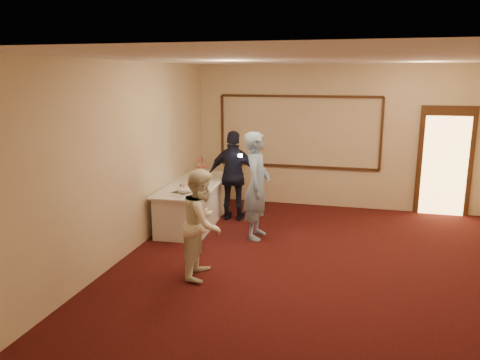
# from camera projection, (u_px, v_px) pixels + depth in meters

# --- Properties ---
(floor) EXTENTS (7.00, 7.00, 0.00)m
(floor) POSITION_uv_depth(u_px,v_px,m) (319.00, 269.00, 6.86)
(floor) COLOR black
(floor) RESTS_ON ground
(room_walls) EXTENTS (6.04, 7.04, 3.02)m
(room_walls) POSITION_uv_depth(u_px,v_px,m) (325.00, 132.00, 6.41)
(room_walls) COLOR beige
(room_walls) RESTS_ON floor
(wall_molding) EXTENTS (3.45, 0.04, 1.55)m
(wall_molding) POSITION_uv_depth(u_px,v_px,m) (299.00, 132.00, 9.98)
(wall_molding) COLOR #35190F
(wall_molding) RESTS_ON room_walls
(doorway) EXTENTS (1.05, 0.07, 2.20)m
(doorway) POSITION_uv_depth(u_px,v_px,m) (445.00, 162.00, 9.36)
(doorway) COLOR #35190F
(doorway) RESTS_ON floor
(buffet_table) EXTENTS (1.07, 2.47, 0.77)m
(buffet_table) POSITION_uv_depth(u_px,v_px,m) (195.00, 203.00, 8.97)
(buffet_table) COLOR silver
(buffet_table) RESTS_ON floor
(pavlova_tray) EXTENTS (0.46, 0.53, 0.17)m
(pavlova_tray) POSITION_uv_depth(u_px,v_px,m) (185.00, 191.00, 8.02)
(pavlova_tray) COLOR silver
(pavlova_tray) RESTS_ON buffet_table
(cupcake_stand) EXTENTS (0.29, 0.29, 0.42)m
(cupcake_stand) POSITION_uv_depth(u_px,v_px,m) (202.00, 167.00, 9.68)
(cupcake_stand) COLOR #C43D4B
(cupcake_stand) RESTS_ON buffet_table
(plate_stack_a) EXTENTS (0.17, 0.17, 0.14)m
(plate_stack_a) POSITION_uv_depth(u_px,v_px,m) (194.00, 179.00, 8.97)
(plate_stack_a) COLOR white
(plate_stack_a) RESTS_ON buffet_table
(plate_stack_b) EXTENTS (0.20, 0.20, 0.17)m
(plate_stack_b) POSITION_uv_depth(u_px,v_px,m) (208.00, 175.00, 9.22)
(plate_stack_b) COLOR white
(plate_stack_b) RESTS_ON buffet_table
(tart) EXTENTS (0.25, 0.25, 0.05)m
(tart) POSITION_uv_depth(u_px,v_px,m) (196.00, 186.00, 8.60)
(tart) COLOR white
(tart) RESTS_ON buffet_table
(man) EXTENTS (0.45, 0.68, 1.86)m
(man) POSITION_uv_depth(u_px,v_px,m) (257.00, 186.00, 8.02)
(man) COLOR #84ADDB
(man) RESTS_ON floor
(woman) EXTENTS (0.63, 0.78, 1.54)m
(woman) POSITION_uv_depth(u_px,v_px,m) (202.00, 223.00, 6.51)
(woman) COLOR white
(woman) RESTS_ON floor
(guest) EXTENTS (1.04, 0.46, 1.75)m
(guest) POSITION_uv_depth(u_px,v_px,m) (234.00, 176.00, 9.06)
(guest) COLOR black
(guest) RESTS_ON floor
(camera_flash) EXTENTS (0.07, 0.05, 0.05)m
(camera_flash) POSITION_uv_depth(u_px,v_px,m) (240.00, 156.00, 8.63)
(camera_flash) COLOR white
(camera_flash) RESTS_ON guest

